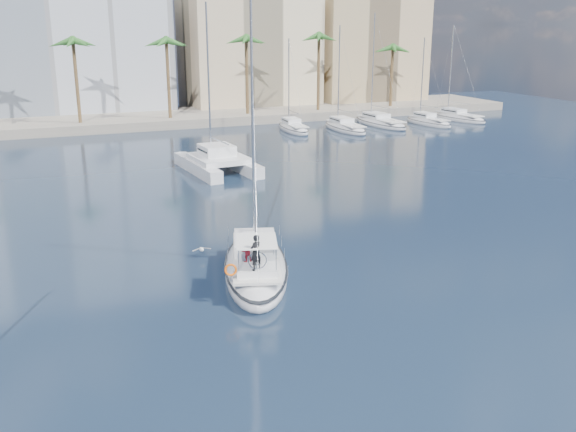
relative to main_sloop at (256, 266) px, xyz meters
name	(u,v)px	position (x,y,z in m)	size (l,w,h in m)	color
ground	(293,282)	(1.49, -1.76, -0.51)	(160.00, 160.00, 0.00)	black
quay	(121,121)	(1.49, 59.24, 0.09)	(120.00, 14.00, 1.20)	gray
building_modern	(14,20)	(-10.51, 71.24, 13.49)	(42.00, 16.00, 28.00)	white
building_beige	(249,46)	(23.49, 68.24, 9.49)	(20.00, 14.00, 20.00)	beige
building_tan_right	(365,51)	(43.49, 66.24, 8.49)	(18.00, 12.00, 18.00)	tan
palm_centre	(120,49)	(1.49, 55.24, 9.77)	(3.60, 3.60, 12.30)	brown
palm_right	(354,46)	(35.49, 55.24, 9.77)	(3.60, 3.60, 12.30)	brown
main_sloop	(256,266)	(0.00, 0.00, 0.00)	(6.68, 11.43, 16.18)	silver
catamaran	(217,160)	(5.58, 26.16, 0.59)	(5.98, 10.74, 15.32)	silver
seagull	(202,249)	(-2.02, 3.91, -0.02)	(1.15, 0.50, 0.21)	silver
moored_yacht_a	(293,131)	(21.49, 45.24, -0.51)	(2.72, 9.35, 11.90)	silver
moored_yacht_b	(345,130)	(27.99, 43.24, -0.51)	(3.14, 10.78, 13.72)	silver
moored_yacht_c	(380,125)	(34.49, 45.24, -0.51)	(3.55, 12.21, 15.54)	silver
moored_yacht_d	(428,125)	(40.99, 43.24, -0.51)	(2.72, 9.35, 11.90)	silver
moored_yacht_e	(458,120)	(47.49, 45.24, -0.51)	(3.14, 10.78, 13.72)	silver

